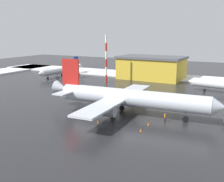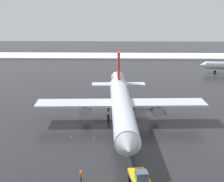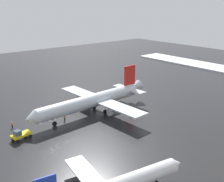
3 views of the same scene
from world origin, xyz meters
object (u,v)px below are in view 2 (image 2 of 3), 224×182
traffic_cone_near_nose (71,136)px  ground_crew_by_nose_gear (81,176)px  airplane_distant_tail (122,105)px  pushback_tug (140,178)px  ground_crew_beside_wing (116,138)px  traffic_cone_mid_line (81,118)px  traffic_cone_wingtip_side (95,137)px

traffic_cone_near_nose → ground_crew_by_nose_gear: bearing=-167.4°
airplane_distant_tail → ground_crew_by_nose_gear: (-21.32, 5.28, -2.91)m
pushback_tug → ground_crew_by_nose_gear: (0.91, 7.54, -0.31)m
ground_crew_by_nose_gear → traffic_cone_near_nose: 15.15m
ground_crew_by_nose_gear → traffic_cone_near_nose: (14.77, 3.31, -0.70)m
pushback_tug → airplane_distant_tail: bearing=176.0°
pushback_tug → ground_crew_beside_wing: 13.82m
ground_crew_by_nose_gear → traffic_cone_near_nose: ground_crew_by_nose_gear is taller
ground_crew_beside_wing → traffic_cone_near_nose: 8.03m
traffic_cone_mid_line → ground_crew_beside_wing: bearing=-149.2°
ground_crew_by_nose_gear → traffic_cone_mid_line: bearing=91.0°
traffic_cone_near_nose → traffic_cone_mid_line: (9.50, -0.68, 0.00)m
traffic_cone_mid_line → traffic_cone_wingtip_side: (-9.54, -3.29, 0.00)m
traffic_cone_mid_line → airplane_distant_tail: bearing=-110.5°
pushback_tug → traffic_cone_wingtip_side: bearing=-166.1°
ground_crew_by_nose_gear → ground_crew_beside_wing: (12.54, -4.37, 0.00)m
ground_crew_by_nose_gear → traffic_cone_near_nose: bearing=97.4°
ground_crew_by_nose_gear → traffic_cone_wingtip_side: ground_crew_by_nose_gear is taller
ground_crew_by_nose_gear → traffic_cone_near_nose: size_ratio=3.11×
pushback_tug → ground_crew_beside_wing: pushback_tug is taller
airplane_distant_tail → traffic_cone_near_nose: (-6.55, 8.58, -3.61)m
airplane_distant_tail → ground_crew_by_nose_gear: bearing=-16.5°
airplane_distant_tail → ground_crew_by_nose_gear: size_ratio=23.15×
pushback_tug → traffic_cone_mid_line: size_ratio=8.92×
traffic_cone_near_nose → traffic_cone_mid_line: same height
traffic_cone_mid_line → pushback_tug: bearing=-158.0°
pushback_tug → ground_crew_by_nose_gear: 7.61m
airplane_distant_tail → traffic_cone_wingtip_side: (-6.59, 4.62, -3.61)m
pushback_tug → traffic_cone_mid_line: bearing=-167.8°
ground_crew_by_nose_gear → traffic_cone_wingtip_side: 14.76m
ground_crew_beside_wing → traffic_cone_wingtip_side: size_ratio=3.11×
ground_crew_by_nose_gear → traffic_cone_mid_line: 24.42m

